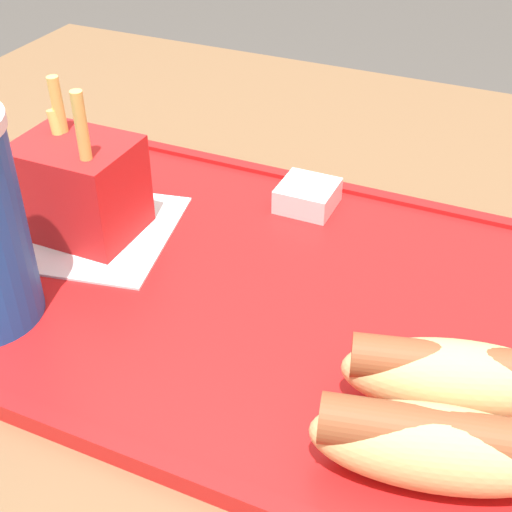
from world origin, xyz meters
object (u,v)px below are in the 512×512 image
Objects in this scene: hot_dog_far at (437,445)px; sauce_cup_mayo at (308,195)px; hot_dog_near at (457,376)px; fries_carton at (79,187)px.

sauce_cup_mayo is (0.16, -0.23, -0.02)m from hot_dog_far.
hot_dog_far and hot_dog_near have the same top height.
fries_carton reaches higher than sauce_cup_mayo.
fries_carton is 2.81× the size of sauce_cup_mayo.
hot_dog_far is 0.34m from fries_carton.
hot_dog_near is (-0.00, -0.05, -0.00)m from hot_dog_far.
hot_dog_far reaches higher than sauce_cup_mayo.
hot_dog_near is 1.08× the size of fries_carton.
sauce_cup_mayo is at bearing -55.60° from hot_dog_far.
fries_carton reaches higher than hot_dog_near.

